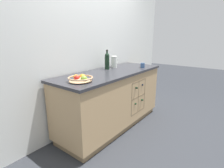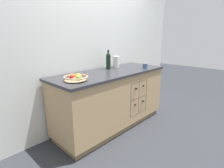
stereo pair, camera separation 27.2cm
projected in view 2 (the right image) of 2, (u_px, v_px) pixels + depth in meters
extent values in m
plane|color=#2D3035|center=(112.00, 125.00, 2.91)|extent=(14.00, 14.00, 0.00)
cube|color=silver|center=(94.00, 46.00, 2.84)|extent=(4.40, 0.06, 2.55)
cube|color=olive|center=(112.00, 122.00, 2.90)|extent=(1.86, 0.59, 0.09)
cube|color=tan|center=(112.00, 98.00, 2.78)|extent=(1.92, 0.65, 0.78)
cube|color=#2D2D33|center=(112.00, 73.00, 2.68)|extent=(1.96, 0.69, 0.03)
cube|color=olive|center=(134.00, 96.00, 2.82)|extent=(0.42, 0.01, 0.52)
cube|color=olive|center=(128.00, 100.00, 2.64)|extent=(0.02, 0.10, 0.52)
cube|color=olive|center=(144.00, 94.00, 2.93)|extent=(0.02, 0.10, 0.52)
cube|color=olive|center=(136.00, 112.00, 2.86)|extent=(0.42, 0.10, 0.02)
cube|color=olive|center=(136.00, 97.00, 2.79)|extent=(0.42, 0.10, 0.02)
cube|color=olive|center=(137.00, 81.00, 2.72)|extent=(0.42, 0.10, 0.02)
cube|color=olive|center=(136.00, 97.00, 2.79)|extent=(0.02, 0.10, 0.52)
cylinder|color=#19381E|center=(126.00, 102.00, 2.82)|extent=(0.07, 0.21, 0.07)
cylinder|color=#19381E|center=(133.00, 104.00, 2.72)|extent=(0.03, 0.09, 0.03)
cylinder|color=#19381E|center=(134.00, 98.00, 2.96)|extent=(0.08, 0.22, 0.08)
cylinder|color=#19381E|center=(142.00, 101.00, 2.86)|extent=(0.03, 0.09, 0.03)
cylinder|color=black|center=(127.00, 86.00, 2.74)|extent=(0.07, 0.20, 0.07)
cylinder|color=black|center=(135.00, 88.00, 2.64)|extent=(0.03, 0.09, 0.03)
cylinder|color=black|center=(135.00, 84.00, 2.89)|extent=(0.07, 0.19, 0.07)
cylinder|color=black|center=(142.00, 85.00, 2.80)|extent=(0.03, 0.08, 0.03)
cylinder|color=tan|center=(76.00, 80.00, 2.11)|extent=(0.13, 0.13, 0.01)
cone|color=tan|center=(76.00, 78.00, 2.10)|extent=(0.27, 0.27, 0.05)
torus|color=tan|center=(76.00, 77.00, 2.10)|extent=(0.30, 0.30, 0.02)
sphere|color=red|center=(72.00, 77.00, 2.09)|extent=(0.07, 0.07, 0.07)
sphere|color=#7FA838|center=(79.00, 78.00, 2.05)|extent=(0.08, 0.08, 0.08)
sphere|color=gold|center=(72.00, 76.00, 2.15)|extent=(0.07, 0.07, 0.07)
sphere|color=orange|center=(78.00, 76.00, 2.14)|extent=(0.08, 0.08, 0.08)
cylinder|color=silver|center=(116.00, 62.00, 2.97)|extent=(0.10, 0.10, 0.20)
torus|color=silver|center=(116.00, 56.00, 2.95)|extent=(0.11, 0.11, 0.01)
torus|color=silver|center=(118.00, 61.00, 3.01)|extent=(0.11, 0.01, 0.11)
cylinder|color=#385684|center=(145.00, 66.00, 2.93)|extent=(0.07, 0.07, 0.08)
torus|color=#385684|center=(146.00, 66.00, 2.95)|extent=(0.06, 0.01, 0.06)
cylinder|color=black|center=(108.00, 63.00, 2.83)|extent=(0.08, 0.08, 0.21)
sphere|color=black|center=(108.00, 55.00, 2.80)|extent=(0.07, 0.07, 0.07)
cylinder|color=black|center=(108.00, 53.00, 2.79)|extent=(0.03, 0.03, 0.09)
cylinder|color=black|center=(108.00, 50.00, 2.78)|extent=(0.03, 0.03, 0.01)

